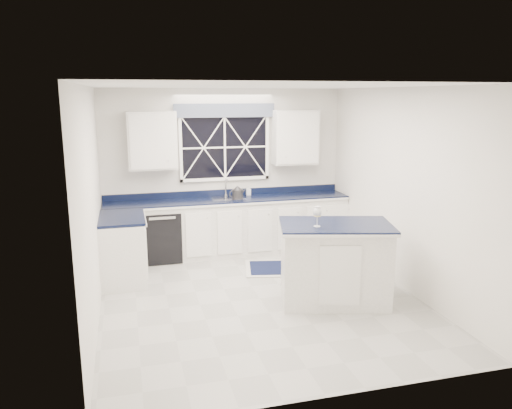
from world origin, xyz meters
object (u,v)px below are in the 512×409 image
object	(u,v)px
island	(335,263)
wine_glass	(317,213)
dishwasher	(162,235)
faucet	(226,187)
kettle	(237,193)
soap_bottle	(248,190)

from	to	relation	value
island	wine_glass	world-z (taller)	wine_glass
island	wine_glass	distance (m)	0.74
dishwasher	faucet	world-z (taller)	faucet
kettle	soap_bottle	xyz separation A→B (m)	(0.24, 0.21, -0.01)
island	wine_glass	xyz separation A→B (m)	(-0.28, -0.06, 0.68)
faucet	kettle	size ratio (longest dim) A/B	1.06
faucet	island	xyz separation A→B (m)	(0.90, -2.47, -0.58)
island	kettle	bearing A→B (deg)	122.96
dishwasher	faucet	bearing A→B (deg)	10.02
dishwasher	soap_bottle	distance (m)	1.62
kettle	island	bearing A→B (deg)	-88.17
soap_bottle	kettle	bearing A→B (deg)	-139.06
soap_bottle	island	bearing A→B (deg)	-78.22
faucet	soap_bottle	distance (m)	0.39
dishwasher	wine_glass	bearing A→B (deg)	-53.66
soap_bottle	faucet	bearing A→B (deg)	179.84
kettle	faucet	bearing A→B (deg)	108.55
dishwasher	faucet	xyz separation A→B (m)	(1.10, 0.19, 0.69)
dishwasher	wine_glass	size ratio (longest dim) A/B	3.27
faucet	wine_glass	distance (m)	2.60
faucet	soap_bottle	world-z (taller)	faucet
soap_bottle	wine_glass	bearing A→B (deg)	-84.72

